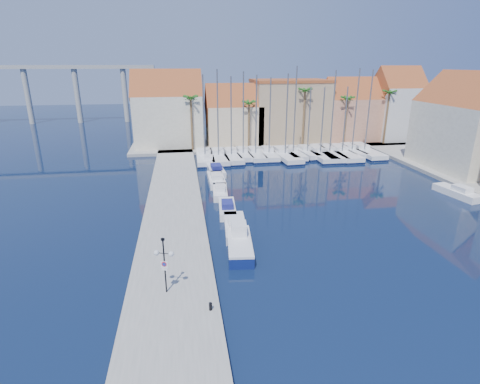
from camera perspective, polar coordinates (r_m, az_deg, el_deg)
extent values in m
plane|color=black|center=(28.54, 8.55, -12.58)|extent=(260.00, 260.00, 0.00)
cube|color=gray|center=(39.41, -10.02, -3.04)|extent=(6.00, 77.00, 0.50)
cube|color=gray|center=(74.73, 5.08, 7.67)|extent=(54.00, 16.00, 0.50)
cylinder|color=black|center=(25.11, -11.41, -10.93)|extent=(0.10, 0.10, 3.95)
cylinder|color=black|center=(24.77, -12.09, -9.09)|extent=(0.48, 0.20, 0.05)
cylinder|color=black|center=(24.61, -11.00, -9.20)|extent=(0.48, 0.20, 0.05)
sphere|color=white|center=(24.85, -12.62, -9.03)|extent=(0.36, 0.36, 0.36)
sphere|color=white|center=(24.53, -10.45, -9.26)|extent=(0.36, 0.36, 0.36)
cube|color=black|center=(24.25, -11.70, -7.09)|extent=(0.24, 0.18, 0.16)
cube|color=white|center=(25.02, -11.47, -10.80)|extent=(0.48, 0.18, 0.49)
cylinder|color=red|center=(24.97, -11.50, -10.73)|extent=(0.32, 0.12, 0.34)
cylinder|color=#1933A5|center=(24.97, -11.50, -10.74)|extent=(0.23, 0.08, 0.24)
cube|color=white|center=(25.19, -11.42, -11.49)|extent=(0.38, 0.15, 0.14)
cylinder|color=black|center=(24.03, -4.51, -17.00)|extent=(0.20, 0.20, 0.50)
cube|color=navy|center=(31.36, -0.05, -8.35)|extent=(2.52, 6.01, 0.88)
cube|color=white|center=(31.11, -0.05, -7.48)|extent=(2.52, 6.01, 0.19)
cube|color=white|center=(31.94, -0.17, -5.68)|extent=(1.42, 1.68, 1.07)
cube|color=white|center=(35.02, -0.73, -5.37)|extent=(2.39, 6.14, 0.80)
cube|color=white|center=(34.18, -0.67, -4.71)|extent=(1.51, 2.20, 0.60)
cube|color=white|center=(39.34, -1.97, -2.55)|extent=(2.07, 5.33, 0.80)
cube|color=navy|center=(38.60, -1.95, -1.87)|extent=(1.31, 1.91, 0.60)
cube|color=white|center=(44.39, -3.05, -0.02)|extent=(1.99, 5.16, 0.80)
cube|color=white|center=(43.69, -3.05, 0.64)|extent=(1.26, 1.85, 0.60)
cube|color=white|center=(49.14, -3.64, 1.87)|extent=(2.02, 6.30, 0.80)
cube|color=white|center=(48.34, -3.58, 2.44)|extent=(1.41, 2.21, 0.60)
cube|color=white|center=(53.63, -3.72, 3.34)|extent=(2.32, 6.33, 0.80)
cube|color=navy|center=(52.85, -3.63, 3.89)|extent=(1.51, 2.25, 0.60)
cube|color=white|center=(58.77, -4.79, 4.71)|extent=(2.51, 6.17, 0.80)
cube|color=white|center=(58.02, -4.82, 5.23)|extent=(1.55, 2.23, 0.60)
cube|color=white|center=(51.04, 30.18, -0.09)|extent=(2.73, 5.97, 0.80)
cube|color=white|center=(50.49, 30.78, 0.45)|extent=(1.59, 2.19, 0.60)
cube|color=white|center=(60.69, -5.35, 5.25)|extent=(2.93, 10.35, 1.00)
cube|color=#0B163A|center=(60.77, -5.34, 4.96)|extent=(2.99, 10.41, 0.28)
cube|color=white|center=(61.51, -5.42, 6.20)|extent=(1.95, 3.13, 0.60)
cylinder|color=slate|center=(58.96, -5.53, 11.44)|extent=(0.20, 0.20, 12.35)
cube|color=white|center=(60.87, -3.33, 5.34)|extent=(2.74, 10.40, 1.00)
cube|color=#0B163A|center=(60.94, -3.32, 5.05)|extent=(2.80, 10.46, 0.28)
cube|color=white|center=(61.69, -3.43, 6.29)|extent=(1.90, 3.12, 0.60)
cylinder|color=slate|center=(59.09, -3.41, 11.86)|extent=(0.20, 0.20, 13.06)
cube|color=white|center=(61.10, -1.39, 5.42)|extent=(3.08, 9.86, 1.00)
cube|color=#0B163A|center=(61.18, -1.39, 5.13)|extent=(3.14, 9.92, 0.28)
cube|color=white|center=(61.85, -1.57, 6.35)|extent=(1.93, 3.01, 0.60)
cylinder|color=slate|center=(59.44, -1.35, 11.43)|extent=(0.20, 0.20, 12.03)
cube|color=white|center=(62.14, 0.42, 5.66)|extent=(2.40, 8.40, 1.00)
cube|color=#0B163A|center=(62.21, 0.42, 5.37)|extent=(2.46, 8.46, 0.28)
cube|color=white|center=(62.76, 0.28, 6.54)|extent=(1.59, 2.54, 0.60)
cylinder|color=slate|center=(60.51, 0.51, 11.90)|extent=(0.20, 0.20, 12.72)
cube|color=white|center=(62.16, 2.30, 5.64)|extent=(2.54, 8.97, 1.00)
cube|color=#0B163A|center=(62.23, 2.30, 5.36)|extent=(2.60, 9.04, 0.28)
cube|color=white|center=(62.83, 2.13, 6.54)|extent=(1.69, 2.71, 0.60)
cylinder|color=slate|center=(60.54, 2.48, 11.64)|extent=(0.20, 0.20, 12.20)
cube|color=white|center=(62.60, 4.36, 5.70)|extent=(2.65, 8.76, 1.00)
cube|color=#0B163A|center=(62.67, 4.35, 5.42)|extent=(2.71, 8.83, 0.28)
cube|color=white|center=(63.25, 4.23, 6.59)|extent=(1.70, 2.67, 0.60)
cylinder|color=slate|center=(61.02, 4.58, 11.47)|extent=(0.20, 0.20, 11.82)
cube|color=white|center=(62.35, 6.70, 5.57)|extent=(3.79, 11.17, 1.00)
cube|color=#0B163A|center=(62.43, 6.69, 5.29)|extent=(3.86, 11.24, 0.28)
cube|color=white|center=(63.18, 6.38, 6.51)|extent=(2.27, 3.45, 0.60)
cylinder|color=slate|center=(60.65, 7.13, 11.62)|extent=(0.20, 0.20, 12.41)
cube|color=white|center=(63.52, 7.94, 5.77)|extent=(2.82, 9.18, 1.00)
cube|color=#0B163A|center=(63.59, 7.93, 5.49)|extent=(2.88, 9.24, 0.28)
cube|color=white|center=(64.18, 7.70, 6.65)|extent=(1.79, 2.80, 0.60)
cylinder|color=slate|center=(61.86, 8.39, 12.23)|extent=(0.20, 0.20, 13.52)
cube|color=white|center=(64.49, 10.05, 5.86)|extent=(2.83, 8.36, 1.00)
cube|color=#0B163A|center=(64.56, 10.04, 5.58)|extent=(2.90, 8.42, 0.28)
cube|color=white|center=(65.05, 9.80, 6.71)|extent=(1.70, 2.58, 0.60)
cylinder|color=slate|center=(63.10, 10.50, 10.81)|extent=(0.20, 0.20, 10.37)
cube|color=white|center=(64.16, 11.93, 5.67)|extent=(3.00, 11.28, 1.00)
cube|color=#0B163A|center=(64.24, 11.91, 5.40)|extent=(3.06, 11.34, 0.28)
cube|color=white|center=(65.02, 11.63, 6.59)|extent=(2.07, 3.39, 0.60)
cylinder|color=slate|center=(62.62, 12.47, 10.59)|extent=(0.20, 0.20, 10.31)
cube|color=white|center=(65.07, 13.32, 5.75)|extent=(3.75, 11.97, 1.00)
cube|color=#0B163A|center=(65.14, 13.30, 5.48)|extent=(3.81, 12.03, 0.28)
cube|color=white|center=(65.99, 13.05, 6.67)|extent=(2.35, 3.66, 0.60)
cylinder|color=slate|center=(63.34, 13.97, 11.74)|extent=(0.20, 0.20, 12.86)
cube|color=white|center=(65.68, 15.06, 5.73)|extent=(3.13, 11.77, 1.00)
cube|color=#0B163A|center=(65.75, 15.04, 5.46)|extent=(3.19, 11.83, 0.28)
cube|color=white|center=(66.56, 14.71, 6.64)|extent=(2.16, 3.54, 0.60)
cylinder|color=slate|center=(64.14, 15.71, 10.56)|extent=(0.20, 0.20, 10.40)
cube|color=white|center=(67.36, 16.50, 5.93)|extent=(2.63, 8.42, 1.00)
cube|color=#0B163A|center=(67.43, 16.47, 5.66)|extent=(2.69, 8.49, 0.28)
cube|color=white|center=(67.91, 16.23, 6.74)|extent=(1.65, 2.58, 0.60)
cylinder|color=slate|center=(65.86, 17.25, 11.84)|extent=(0.20, 0.20, 13.15)
cube|color=white|center=(68.17, 18.18, 5.91)|extent=(3.34, 11.55, 1.00)
cube|color=#0B163A|center=(68.24, 18.15, 5.65)|extent=(3.40, 11.61, 0.28)
cube|color=white|center=(68.99, 17.80, 6.78)|extent=(2.19, 3.50, 0.60)
cylinder|color=slate|center=(66.56, 19.03, 11.63)|extent=(0.20, 0.20, 12.94)
cube|color=beige|center=(70.81, -10.81, 10.68)|extent=(12.00, 9.00, 9.00)
cube|color=brown|center=(70.32, -11.04, 14.31)|extent=(12.30, 9.00, 9.00)
cube|color=beige|center=(71.60, -0.97, 10.29)|extent=(10.00, 8.00, 7.00)
cube|color=brown|center=(71.15, -0.99, 13.08)|extent=(10.30, 8.00, 8.00)
cube|color=tan|center=(74.60, 7.50, 12.04)|extent=(14.00, 10.00, 11.00)
cube|color=brown|center=(74.14, 7.69, 16.45)|extent=(14.20, 10.20, 0.50)
cube|color=tan|center=(78.08, 16.29, 10.65)|extent=(10.00, 8.00, 8.00)
cube|color=brown|center=(77.65, 16.57, 13.56)|extent=(10.30, 8.00, 8.00)
cube|color=silver|center=(81.30, 22.53, 10.99)|extent=(8.00, 8.00, 10.00)
cube|color=brown|center=(80.88, 22.98, 14.49)|extent=(8.30, 8.00, 8.00)
cube|color=beige|center=(62.45, 31.12, 7.22)|extent=(9.00, 14.00, 9.00)
cube|color=brown|center=(61.90, 31.83, 11.28)|extent=(9.00, 14.30, 9.00)
cylinder|color=brown|center=(65.85, -7.37, 10.25)|extent=(0.36, 0.36, 9.00)
sphere|color=#24631C|center=(65.34, -7.54, 14.02)|extent=(2.60, 2.60, 2.60)
cylinder|color=brown|center=(66.96, 1.36, 10.11)|extent=(0.36, 0.36, 8.00)
sphere|color=#24631C|center=(66.47, 1.38, 13.39)|extent=(2.60, 2.60, 2.60)
cylinder|color=brown|center=(69.28, 9.68, 10.99)|extent=(0.36, 0.36, 10.00)
sphere|color=#24631C|center=(68.79, 9.91, 14.99)|extent=(2.60, 2.60, 2.60)
cylinder|color=brown|center=(72.30, 15.78, 10.28)|extent=(0.36, 0.36, 8.50)
sphere|color=#24631C|center=(71.84, 16.07, 13.51)|extent=(2.60, 2.60, 2.60)
cylinder|color=brown|center=(75.89, 21.41, 10.46)|extent=(0.36, 0.36, 9.50)
sphere|color=#24631C|center=(75.44, 21.84, 13.90)|extent=(2.60, 2.60, 2.60)
cube|color=#9E9E99|center=(109.33, -26.15, 16.73)|extent=(48.00, 2.20, 0.90)
cylinder|color=#9E9E99|center=(112.08, -29.61, 12.60)|extent=(1.40, 1.40, 14.00)
cylinder|color=#9E9E99|center=(108.58, -23.54, 13.35)|extent=(1.40, 1.40, 14.00)
cylinder|color=#9E9E99|center=(106.33, -17.10, 13.97)|extent=(1.40, 1.40, 14.00)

